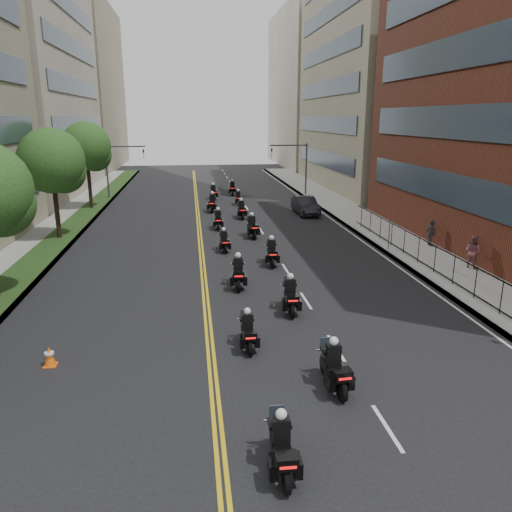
{
  "coord_description": "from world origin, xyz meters",
  "views": [
    {
      "loc": [
        -1.96,
        -11.44,
        8.3
      ],
      "look_at": [
        1.2,
        12.78,
        1.48
      ],
      "focal_mm": 35.0,
      "sensor_mm": 36.0,
      "label": 1
    }
  ],
  "objects": [
    {
      "name": "motorcycle_5",
      "position": [
        2.54,
        16.06,
        0.68
      ],
      "size": [
        0.61,
        2.34,
        1.73
      ],
      "rotation": [
        0.0,
        0.0,
        -0.08
      ],
      "color": "black",
      "rests_on": "ground"
    },
    {
      "name": "traffic_signal_right",
      "position": [
        9.54,
        42.0,
        3.7
      ],
      "size": [
        4.09,
        0.2,
        5.6
      ],
      "color": "#3F3F44",
      "rests_on": "ground"
    },
    {
      "name": "motorcycle_13",
      "position": [
        2.56,
        43.37,
        0.68
      ],
      "size": [
        0.59,
        2.35,
        1.73
      ],
      "rotation": [
        0.0,
        0.0,
        -0.06
      ],
      "color": "black",
      "rests_on": "ground"
    },
    {
      "name": "parked_sedan",
      "position": [
        8.0,
        31.15,
        0.77
      ],
      "size": [
        1.76,
        4.73,
        1.54
      ],
      "primitive_type": "imported",
      "rotation": [
        0.0,
        0.0,
        0.03
      ],
      "color": "black",
      "rests_on": "ground"
    },
    {
      "name": "motorcycle_9",
      "position": [
        2.21,
        30.04,
        0.69
      ],
      "size": [
        0.55,
        2.35,
        1.74
      ],
      "rotation": [
        0.0,
        0.0,
        0.03
      ],
      "color": "black",
      "rests_on": "ground"
    },
    {
      "name": "building_right_far",
      "position": [
        21.5,
        78.0,
        13.0
      ],
      "size": [
        15.0,
        28.0,
        26.0
      ],
      "primitive_type": "cube",
      "color": "gray",
      "rests_on": "ground"
    },
    {
      "name": "grass_strip",
      "position": [
        -11.2,
        25.0,
        0.17
      ],
      "size": [
        2.0,
        90.0,
        0.04
      ],
      "primitive_type": "cube",
      "color": "#1E3A15",
      "rests_on": "sidewalk_left"
    },
    {
      "name": "sidewalk_right",
      "position": [
        12.0,
        25.0,
        0.07
      ],
      "size": [
        4.0,
        90.0,
        0.15
      ],
      "primitive_type": "cube",
      "color": "gray",
      "rests_on": "ground"
    },
    {
      "name": "iron_fence",
      "position": [
        11.0,
        12.0,
        0.9
      ],
      "size": [
        0.05,
        28.0,
        1.5
      ],
      "color": "black",
      "rests_on": "sidewalk_right"
    },
    {
      "name": "sidewalk_left",
      "position": [
        -12.0,
        25.0,
        0.07
      ],
      "size": [
        4.0,
        90.0,
        0.15
      ],
      "primitive_type": "cube",
      "color": "gray",
      "rests_on": "ground"
    },
    {
      "name": "motorcycle_1",
      "position": [
        2.3,
        2.23,
        0.68
      ],
      "size": [
        0.58,
        2.32,
        1.71
      ],
      "rotation": [
        0.0,
        0.0,
        0.06
      ],
      "color": "black",
      "rests_on": "ground"
    },
    {
      "name": "traffic_cone",
      "position": [
        -7.0,
        4.96,
        0.35
      ],
      "size": [
        0.43,
        0.43,
        0.72
      ],
      "color": "#FE630D",
      "rests_on": "ground"
    },
    {
      "name": "motorcycle_6",
      "position": [
        0.02,
        19.47,
        0.61
      ],
      "size": [
        0.5,
        2.08,
        1.53
      ],
      "rotation": [
        0.0,
        0.0,
        0.05
      ],
      "color": "black",
      "rests_on": "ground"
    },
    {
      "name": "motorcycle_10",
      "position": [
        -0.09,
        33.47,
        0.73
      ],
      "size": [
        0.75,
        2.49,
        1.84
      ],
      "rotation": [
        0.0,
        0.0,
        -0.13
      ],
      "color": "black",
      "rests_on": "ground"
    },
    {
      "name": "motorcycle_0",
      "position": [
        -0.02,
        -1.35,
        0.64
      ],
      "size": [
        0.51,
        2.21,
        1.63
      ],
      "rotation": [
        0.0,
        0.0,
        -0.02
      ],
      "color": "black",
      "rests_on": "ground"
    },
    {
      "name": "motorcycle_8",
      "position": [
        0.02,
        26.15,
        0.66
      ],
      "size": [
        0.54,
        2.27,
        1.67
      ],
      "rotation": [
        0.0,
        0.0,
        -0.04
      ],
      "color": "black",
      "rests_on": "ground"
    },
    {
      "name": "motorcycle_3",
      "position": [
        2.2,
        8.76,
        0.69
      ],
      "size": [
        0.63,
        2.36,
        1.74
      ],
      "rotation": [
        0.0,
        0.0,
        -0.08
      ],
      "color": "black",
      "rests_on": "ground"
    },
    {
      "name": "motorcycle_11",
      "position": [
        2.59,
        36.86,
        0.61
      ],
      "size": [
        0.48,
        2.09,
        1.55
      ],
      "rotation": [
        0.0,
        0.0,
        0.01
      ],
      "color": "black",
      "rests_on": "ground"
    },
    {
      "name": "traffic_signal_left",
      "position": [
        -9.54,
        42.0,
        3.7
      ],
      "size": [
        4.09,
        0.2,
        5.6
      ],
      "color": "#3F3F44",
      "rests_on": "ground"
    },
    {
      "name": "building_right_tan",
      "position": [
        21.48,
        48.0,
        15.0
      ],
      "size": [
        15.11,
        28.0,
        30.0
      ],
      "color": "gray",
      "rests_on": "ground"
    },
    {
      "name": "building_left_far",
      "position": [
        -22.0,
        78.0,
        13.0
      ],
      "size": [
        16.0,
        28.0,
        26.0
      ],
      "primitive_type": "cube",
      "color": "gray",
      "rests_on": "ground"
    },
    {
      "name": "street_trees",
      "position": [
        -11.05,
        18.61,
        5.13
      ],
      "size": [
        4.4,
        38.4,
        7.98
      ],
      "color": "black",
      "rests_on": "ground"
    },
    {
      "name": "motorcycle_12",
      "position": [
        0.34,
        40.59,
        0.68
      ],
      "size": [
        0.61,
        2.33,
        1.72
      ],
      "rotation": [
        0.0,
        0.0,
        0.08
      ],
      "color": "black",
      "rests_on": "ground"
    },
    {
      "name": "motorcycle_4",
      "position": [
        0.25,
        12.36,
        0.7
      ],
      "size": [
        0.61,
        2.41,
        1.78
      ],
      "rotation": [
        0.0,
        0.0,
        -0.07
      ],
      "color": "black",
      "rests_on": "ground"
    },
    {
      "name": "pedestrian_c",
      "position": [
        13.5,
        18.54,
        1.0
      ],
      "size": [
        0.53,
        1.04,
        1.7
      ],
      "primitive_type": "imported",
      "rotation": [
        0.0,
        0.0,
        1.69
      ],
      "color": "#414349",
      "rests_on": "sidewalk_right"
    },
    {
      "name": "ground",
      "position": [
        0.0,
        0.0,
        0.0
      ],
      "size": [
        160.0,
        160.0,
        0.0
      ],
      "primitive_type": "plane",
      "color": "black",
      "rests_on": "ground"
    },
    {
      "name": "pedestrian_b",
      "position": [
        13.5,
        13.58,
        1.08
      ],
      "size": [
        1.03,
        1.12,
        1.86
      ],
      "primitive_type": "imported",
      "rotation": [
        0.0,
        0.0,
        2.03
      ],
      "color": "#8E4D54",
      "rests_on": "sidewalk_right"
    },
    {
      "name": "motorcycle_2",
      "position": [
        -0.06,
        5.46,
        0.61
      ],
      "size": [
        0.48,
        2.08,
        1.54
      ],
      "rotation": [
        0.0,
        0.0,
        0.01
      ],
      "color": "black",
      "rests_on": "ground"
    },
    {
      "name": "motorcycle_7",
      "position": [
        2.26,
        23.03,
        0.71
      ],
      "size": [
        0.63,
        2.43,
        1.79
      ],
      "rotation": [
        0.0,
        0.0,
        0.07
      ],
      "color": "black",
      "rests_on": "ground"
    }
  ]
}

